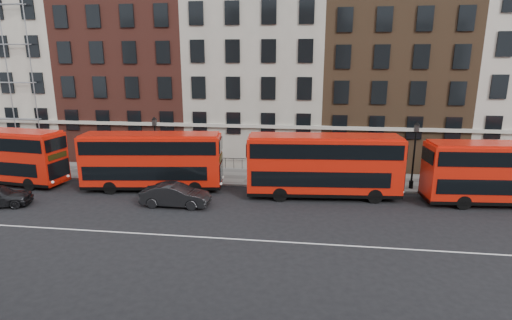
# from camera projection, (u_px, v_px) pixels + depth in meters

# --- Properties ---
(ground) EXTENTS (120.00, 120.00, 0.00)m
(ground) POSITION_uv_depth(u_px,v_px,m) (221.00, 224.00, 25.19)
(ground) COLOR black
(ground) RESTS_ON ground
(pavement) EXTENTS (80.00, 5.00, 0.15)m
(pavement) POSITION_uv_depth(u_px,v_px,m) (247.00, 176.00, 35.26)
(pavement) COLOR slate
(pavement) RESTS_ON ground
(kerb) EXTENTS (80.00, 0.30, 0.16)m
(kerb) POSITION_uv_depth(u_px,v_px,m) (242.00, 185.00, 32.86)
(kerb) COLOR gray
(kerb) RESTS_ON ground
(road_centre_line) EXTENTS (70.00, 0.12, 0.01)m
(road_centre_line) POSITION_uv_depth(u_px,v_px,m) (214.00, 238.00, 23.27)
(road_centre_line) COLOR white
(road_centre_line) RESTS_ON ground
(building_terrace) EXTENTS (64.00, 11.95, 22.00)m
(building_terrace) POSITION_uv_depth(u_px,v_px,m) (255.00, 58.00, 39.92)
(building_terrace) COLOR #B1AA99
(building_terrace) RESTS_ON ground
(bus_a) EXTENTS (11.07, 3.89, 4.56)m
(bus_a) POSITION_uv_depth(u_px,v_px,m) (2.00, 155.00, 33.07)
(bus_a) COLOR red
(bus_a) RESTS_ON ground
(bus_b) EXTENTS (11.08, 3.98, 4.55)m
(bus_b) POSITION_uv_depth(u_px,v_px,m) (152.00, 160.00, 31.38)
(bus_b) COLOR red
(bus_b) RESTS_ON ground
(bus_c) EXTENTS (11.48, 3.64, 4.74)m
(bus_c) POSITION_uv_depth(u_px,v_px,m) (323.00, 164.00, 29.63)
(bus_c) COLOR red
(bus_c) RESTS_ON ground
(bus_d) EXTENTS (10.92, 3.40, 4.52)m
(bus_d) POSITION_uv_depth(u_px,v_px,m) (504.00, 172.00, 28.03)
(bus_d) COLOR red
(bus_d) RESTS_ON ground
(car_front) EXTENTS (4.83, 1.70, 1.59)m
(car_front) POSITION_uv_depth(u_px,v_px,m) (175.00, 195.00, 28.19)
(car_front) COLOR black
(car_front) RESTS_ON ground
(lamp_post_left) EXTENTS (0.44, 0.44, 5.33)m
(lamp_post_left) POSITION_uv_depth(u_px,v_px,m) (156.00, 145.00, 33.96)
(lamp_post_left) COLOR black
(lamp_post_left) RESTS_ON pavement
(lamp_post_right) EXTENTS (0.44, 0.44, 5.33)m
(lamp_post_right) POSITION_uv_depth(u_px,v_px,m) (414.00, 152.00, 31.11)
(lamp_post_right) COLOR black
(lamp_post_right) RESTS_ON pavement
(iron_railings) EXTENTS (6.60, 0.06, 1.00)m
(iron_railings) POSITION_uv_depth(u_px,v_px,m) (251.00, 164.00, 37.24)
(iron_railings) COLOR black
(iron_railings) RESTS_ON pavement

